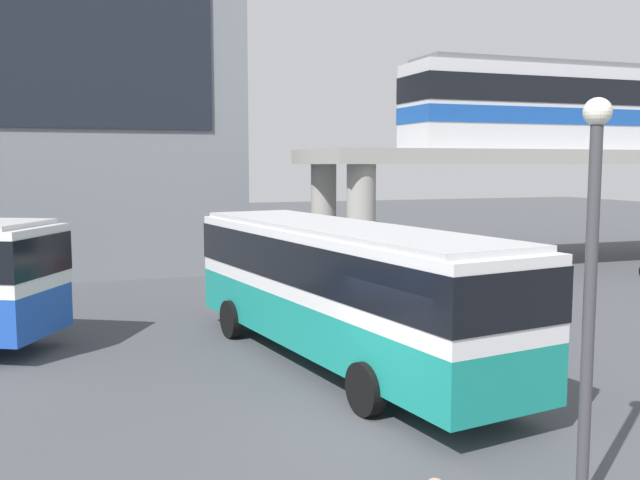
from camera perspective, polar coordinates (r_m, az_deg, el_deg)
The scene contains 8 objects.
ground_plane at distance 21.89m, azimuth -5.93°, elevation -5.94°, with size 120.00×120.00×0.00m, color #47494F.
elevated_platform at distance 35.05m, azimuth 21.21°, elevation 5.45°, with size 27.35×5.81×5.17m.
train at distance 35.57m, azimuth 22.21°, elevation 9.86°, with size 20.02×2.96×3.84m.
bus_main at distance 16.00m, azimuth 1.59°, elevation -3.16°, with size 4.30×11.31×3.22m.
bicycle_brown at distance 27.43m, azimuth 12.36°, elevation -2.81°, with size 1.79×0.10×1.04m.
bicycle_black at distance 25.47m, azimuth 14.90°, elevation -3.56°, with size 1.77×0.42×1.04m.
pedestrian_near_building at distance 22.76m, azimuth -6.08°, elevation -3.55°, with size 0.33×0.44×1.60m.
lamp_post at distance 9.70m, azimuth 21.08°, elevation -2.14°, with size 0.36×0.36×5.42m.
Camera 1 is at (-4.96, -10.82, 4.59)m, focal length 39.55 mm.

